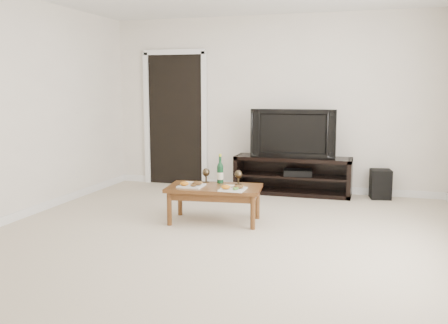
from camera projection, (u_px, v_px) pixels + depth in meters
floor at (216, 242)px, 5.04m from camera, size 5.50×5.50×0.00m
back_wall at (272, 104)px, 7.47m from camera, size 5.00×0.04×2.60m
doorway at (176, 120)px, 7.92m from camera, size 0.90×0.02×2.05m
media_console at (293, 175)px, 7.26m from camera, size 1.68×0.45×0.55m
television at (293, 133)px, 7.17m from camera, size 1.21×0.25×0.69m
av_receiver at (298, 172)px, 7.22m from camera, size 0.44×0.36×0.08m
subwoofer at (380, 184)px, 6.98m from camera, size 0.31×0.31×0.41m
coffee_table at (214, 204)px, 5.76m from camera, size 1.13×0.70×0.42m
plate_left at (191, 184)px, 5.71m from camera, size 0.27×0.27×0.07m
plate_right at (233, 187)px, 5.52m from camera, size 0.27×0.27×0.07m
wine_bottle at (220, 169)px, 5.90m from camera, size 0.07×0.07×0.35m
goblet_left at (206, 175)px, 5.97m from camera, size 0.09×0.09×0.17m
goblet_right at (238, 177)px, 5.84m from camera, size 0.09×0.09×0.17m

